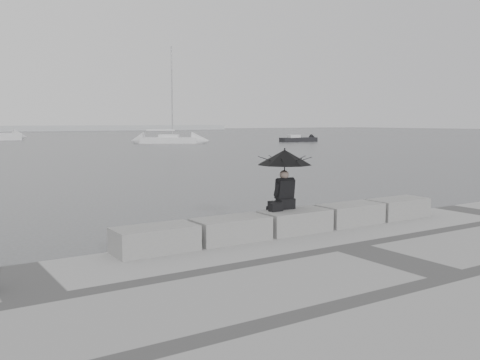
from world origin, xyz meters
TOP-DOWN VIEW (x-y plane):
  - ground at (0.00, 0.00)m, footprint 360.00×360.00m
  - stone_block_far_left at (-3.40, -0.45)m, footprint 1.60×0.80m
  - stone_block_left at (-1.70, -0.45)m, footprint 1.60×0.80m
  - stone_block_centre at (0.00, -0.45)m, footprint 1.60×0.80m
  - stone_block_right at (1.70, -0.45)m, footprint 1.60×0.80m
  - stone_block_far_right at (3.40, -0.45)m, footprint 1.60×0.80m
  - seated_person at (-0.04, -0.12)m, footprint 1.26×1.26m
  - bag at (-0.44, -0.31)m, footprint 0.29×0.17m
  - sailboat_right at (23.54, 56.15)m, footprint 7.67×6.16m
  - small_motorboat at (41.87, 51.21)m, footprint 5.76×2.25m

SIDE VIEW (x-z plane):
  - ground at x=0.00m, z-range 0.00..0.00m
  - small_motorboat at x=41.87m, z-range -0.23..0.87m
  - sailboat_right at x=23.54m, z-range -5.92..6.98m
  - stone_block_far_left at x=-3.40m, z-range 0.50..1.00m
  - stone_block_left at x=-1.70m, z-range 0.50..1.00m
  - stone_block_centre at x=0.00m, z-range 0.50..1.00m
  - stone_block_right at x=1.70m, z-range 0.50..1.00m
  - stone_block_far_right at x=3.40m, z-range 0.50..1.00m
  - bag at x=-0.44m, z-range 1.00..1.19m
  - seated_person at x=-0.04m, z-range 1.33..2.72m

